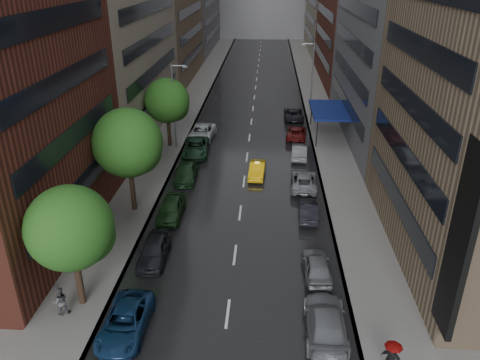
% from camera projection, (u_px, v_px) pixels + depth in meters
% --- Properties ---
extents(road, '(14.00, 140.00, 0.01)m').
position_uv_depth(road, '(254.00, 101.00, 68.54)').
color(road, black).
rests_on(road, ground).
extents(sidewalk_left, '(4.00, 140.00, 0.15)m').
position_uv_depth(sidewalk_left, '(193.00, 99.00, 69.00)').
color(sidewalk_left, gray).
rests_on(sidewalk_left, ground).
extents(sidewalk_right, '(4.00, 140.00, 0.15)m').
position_uv_depth(sidewalk_right, '(316.00, 101.00, 68.02)').
color(sidewalk_right, gray).
rests_on(sidewalk_right, ground).
extents(tree_near, '(4.78, 4.78, 7.62)m').
position_uv_depth(tree_near, '(70.00, 228.00, 25.45)').
color(tree_near, '#382619').
rests_on(tree_near, ground).
extents(tree_mid, '(5.37, 5.37, 8.56)m').
position_uv_depth(tree_mid, '(128.00, 143.00, 35.65)').
color(tree_mid, '#382619').
rests_on(tree_mid, ground).
extents(tree_far, '(4.73, 4.73, 7.54)m').
position_uv_depth(tree_far, '(167.00, 101.00, 49.24)').
color(tree_far, '#382619').
rests_on(tree_far, ground).
extents(taxi, '(1.63, 4.11, 1.33)m').
position_uv_depth(taxi, '(257.00, 170.00, 43.98)').
color(taxi, yellow).
rests_on(taxi, ground).
extents(parked_cars_left, '(3.02, 36.36, 1.58)m').
position_uv_depth(parked_cars_left, '(183.00, 180.00, 41.68)').
color(parked_cars_left, navy).
rests_on(parked_cars_left, ground).
extents(parked_cars_right, '(2.64, 43.94, 1.57)m').
position_uv_depth(parked_cars_right, '(303.00, 175.00, 42.68)').
color(parked_cars_right, slate).
rests_on(parked_cars_right, ground).
extents(ped_black_umbrella, '(1.07, 1.00, 2.09)m').
position_uv_depth(ped_black_umbrella, '(59.00, 296.00, 26.16)').
color(ped_black_umbrella, '#4D4E52').
rests_on(ped_black_umbrella, sidewalk_left).
extents(ped_red_umbrella, '(1.14, 1.04, 2.01)m').
position_uv_depth(ped_red_umbrella, '(392.00, 356.00, 22.24)').
color(ped_red_umbrella, black).
rests_on(ped_red_umbrella, sidewalk_right).
extents(street_lamp_left, '(1.74, 0.22, 9.00)m').
position_uv_depth(street_lamp_left, '(174.00, 105.00, 48.79)').
color(street_lamp_left, gray).
rests_on(street_lamp_left, sidewalk_left).
extents(street_lamp_right, '(1.74, 0.22, 9.00)m').
position_uv_depth(street_lamp_right, '(312.00, 75.00, 61.53)').
color(street_lamp_right, gray).
rests_on(street_lamp_right, sidewalk_right).
extents(awning, '(4.00, 8.00, 3.12)m').
position_uv_depth(awning, '(329.00, 110.00, 53.15)').
color(awning, navy).
rests_on(awning, sidewalk_right).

